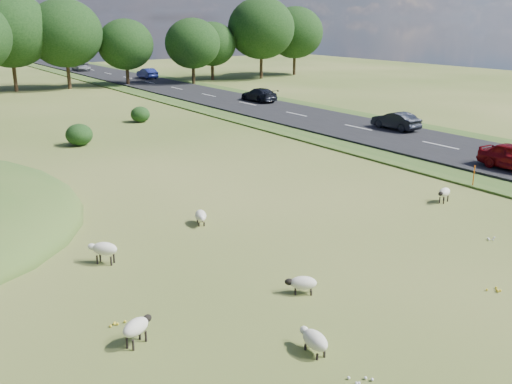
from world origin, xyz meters
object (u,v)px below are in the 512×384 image
sheep_1 (444,192)px  car_0 (259,95)px  car_5 (396,121)px  sheep_4 (314,340)px  sheep_0 (136,327)px  sheep_2 (201,216)px  car_2 (147,73)px  sheep_3 (104,249)px  marker_post (474,176)px  sheep_5 (302,283)px  car_4 (81,67)px  car_1 (80,61)px

sheep_1 → car_0: (11.50, 32.60, 0.43)m
car_5 → sheep_4: bearing=38.9°
sheep_0 → sheep_2: sheep_0 is taller
car_2 → sheep_1: bearing=79.3°
sheep_3 → car_0: bearing=-86.0°
marker_post → sheep_0: size_ratio=1.09×
marker_post → sheep_1: 3.51m
sheep_0 → car_5: bearing=5.3°
sheep_1 → sheep_5: 12.24m
car_0 → car_4: (-3.80, 46.41, -0.06)m
sheep_2 → sheep_5: bearing=19.0°
sheep_1 → car_0: bearing=-124.6°
sheep_0 → car_4: car_4 is taller
sheep_2 → car_5: car_5 is taller
sheep_2 → car_4: bearing=-171.9°
car_1 → car_4: car_1 is taller
car_0 → car_2: (0.00, 28.41, 0.03)m
sheep_0 → car_0: 46.16m
sheep_4 → car_5: car_5 is taller
marker_post → car_4: (4.29, 78.20, 0.28)m
marker_post → sheep_1: (-3.41, -0.81, -0.09)m
sheep_0 → car_2: (28.81, 64.48, 0.43)m
sheep_1 → car_4: bearing=-110.7°
car_0 → car_4: 46.56m
car_1 → car_2: size_ratio=1.18×
sheep_1 → car_1: size_ratio=0.20×
sheep_4 → car_1: car_1 is taller
sheep_4 → car_5: bearing=-47.2°
marker_post → car_0: (8.09, 31.79, 0.34)m
sheep_5 → car_0: (23.18, 36.25, 0.56)m
sheep_1 → sheep_3: 16.31m
car_5 → car_2: bearing=-90.0°
car_0 → car_4: bearing=-85.3°
sheep_1 → sheep_3: size_ratio=0.98×
sheep_3 → car_5: car_5 is taller
car_2 → car_5: car_2 is taller
sheep_1 → car_2: car_2 is taller
sheep_3 → car_1: size_ratio=0.21×
sheep_3 → marker_post: bearing=-138.0°
sheep_1 → car_4: (7.70, 79.01, 0.37)m
sheep_0 → sheep_1: bearing=-14.2°
marker_post → car_0: bearing=75.7°
car_1 → car_5: car_1 is taller
sheep_0 → car_1: size_ratio=0.21×
sheep_0 → sheep_3: bearing=53.1°
sheep_4 → car_4: car_4 is taller
marker_post → sheep_0: 21.16m
sheep_2 → car_2: car_2 is taller
sheep_2 → sheep_1: bearing=93.1°
sheep_1 → car_2: bearing=-115.8°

